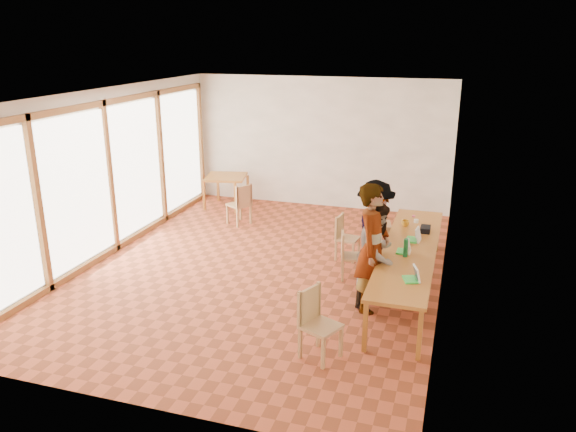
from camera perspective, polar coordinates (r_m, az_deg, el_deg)
name	(u,v)px	position (r m, az deg, el deg)	size (l,w,h in m)	color
ground	(263,268)	(9.85, -2.55, -5.32)	(8.00, 8.00, 0.00)	#AE4A2A
wall_back	(321,143)	(13.10, 3.34, 7.42)	(6.00, 0.10, 3.00)	white
wall_front	(128,281)	(5.97, -15.95, -6.39)	(6.00, 0.10, 3.00)	white
wall_right	(448,200)	(8.83, 15.95, 1.54)	(0.10, 8.00, 3.00)	white
window_wall	(109,173)	(10.72, -17.77, 4.21)	(0.10, 8.00, 3.00)	white
ceiling	(260,92)	(9.09, -2.82, 12.44)	(6.00, 8.00, 0.04)	white
communal_table	(410,251)	(8.90, 12.26, -3.45)	(0.80, 4.00, 0.75)	#A55D24
side_table	(226,179)	(13.19, -6.32, 3.73)	(0.90, 0.90, 0.75)	#A55D24
chair_near	(315,315)	(7.11, 2.75, -10.03)	(0.56, 0.56, 0.49)	tan
chair_mid	(347,250)	(9.34, 6.06, -3.48)	(0.45, 0.45, 0.43)	tan
chair_far	(344,232)	(10.16, 5.66, -1.65)	(0.43, 0.43, 0.43)	tan
chair_empty	(374,217)	(10.72, 8.69, -0.15)	(0.54, 0.54, 0.52)	tan
chair_spare	(241,200)	(11.92, -4.75, 1.60)	(0.57, 0.57, 0.47)	tan
person_near	(373,248)	(8.20, 8.60, -3.22)	(0.70, 0.46, 1.92)	gray
person_mid	(378,255)	(8.39, 9.09, -3.90)	(0.78, 0.61, 1.60)	gray
person_far	(375,231)	(9.24, 8.79, -1.52)	(1.09, 0.63, 1.69)	gray
laptop_near	(413,277)	(7.73, 12.61, -6.02)	(0.27, 0.29, 0.20)	#3BD84A
laptop_mid	(405,249)	(8.66, 11.84, -3.31)	(0.21, 0.24, 0.20)	#3BD84A
laptop_far	(415,237)	(9.17, 12.78, -2.12)	(0.25, 0.28, 0.22)	#3BD84A
yellow_mug	(405,223)	(9.84, 11.83, -0.73)	(0.14, 0.14, 0.11)	#C78818
green_bottle	(406,248)	(8.48, 11.87, -3.18)	(0.07, 0.07, 0.28)	#196F36
clear_glass	(417,237)	(9.26, 13.00, -2.06)	(0.07, 0.07, 0.09)	silver
condiment_cup	(416,221)	(10.07, 12.89, -0.51)	(0.08, 0.08, 0.06)	white
pink_phone	(414,216)	(10.41, 12.65, -0.01)	(0.05, 0.10, 0.01)	#DD4663
black_pouch	(425,229)	(9.64, 13.79, -1.31)	(0.16, 0.26, 0.09)	black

